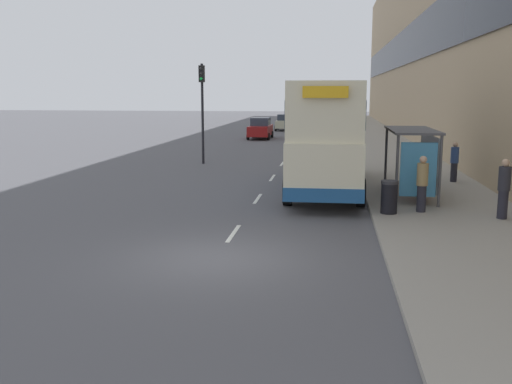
% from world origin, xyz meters
% --- Properties ---
extents(ground_plane, '(220.00, 220.00, 0.00)m').
position_xyz_m(ground_plane, '(0.00, 0.00, 0.00)').
color(ground_plane, '#515156').
extents(pavement, '(5.00, 93.00, 0.14)m').
position_xyz_m(pavement, '(6.50, 38.50, 0.07)').
color(pavement, gray).
rests_on(pavement, ground_plane).
extents(terrace_facade, '(3.10, 93.00, 17.59)m').
position_xyz_m(terrace_facade, '(10.49, 38.50, 8.79)').
color(terrace_facade, tan).
rests_on(terrace_facade, ground_plane).
extents(lane_mark_0, '(0.12, 2.00, 0.01)m').
position_xyz_m(lane_mark_0, '(0.00, 2.50, 0.01)').
color(lane_mark_0, silver).
rests_on(lane_mark_0, ground_plane).
extents(lane_mark_1, '(0.12, 2.00, 0.01)m').
position_xyz_m(lane_mark_1, '(0.00, 7.88, 0.01)').
color(lane_mark_1, silver).
rests_on(lane_mark_1, ground_plane).
extents(lane_mark_2, '(0.12, 2.00, 0.01)m').
position_xyz_m(lane_mark_2, '(0.00, 13.27, 0.01)').
color(lane_mark_2, silver).
rests_on(lane_mark_2, ground_plane).
extents(lane_mark_3, '(0.12, 2.00, 0.01)m').
position_xyz_m(lane_mark_3, '(0.00, 18.66, 0.01)').
color(lane_mark_3, silver).
rests_on(lane_mark_3, ground_plane).
extents(lane_mark_4, '(0.12, 2.00, 0.01)m').
position_xyz_m(lane_mark_4, '(0.00, 24.04, 0.01)').
color(lane_mark_4, silver).
rests_on(lane_mark_4, ground_plane).
extents(bus_shelter, '(1.60, 4.20, 2.48)m').
position_xyz_m(bus_shelter, '(5.77, 8.10, 1.88)').
color(bus_shelter, '#4C4C51').
rests_on(bus_shelter, ground_plane).
extents(double_decker_bus_near, '(2.85, 10.48, 4.30)m').
position_xyz_m(double_decker_bus_near, '(2.47, 10.07, 2.28)').
color(double_decker_bus_near, beige).
rests_on(double_decker_bus_near, ground_plane).
extents(car_0, '(2.05, 4.19, 1.68)m').
position_xyz_m(car_0, '(-2.09, 47.47, 0.84)').
color(car_0, '#B7B799').
rests_on(car_0, ground_plane).
extents(car_1, '(1.94, 4.49, 1.81)m').
position_xyz_m(car_1, '(-3.37, 36.07, 0.89)').
color(car_1, maroon).
rests_on(car_1, ground_plane).
extents(pedestrian_at_shelter, '(0.35, 0.35, 1.77)m').
position_xyz_m(pedestrian_at_shelter, '(6.53, 11.90, 1.05)').
color(pedestrian_at_shelter, '#23232D').
rests_on(pedestrian_at_shelter, ground_plane).
extents(pedestrian_1, '(0.36, 0.36, 1.83)m').
position_xyz_m(pedestrian_1, '(7.90, 4.86, 1.07)').
color(pedestrian_1, '#23232D').
rests_on(pedestrian_1, ground_plane).
extents(pedestrian_2, '(0.34, 0.34, 1.71)m').
position_xyz_m(pedestrian_2, '(7.96, 12.25, 1.02)').
color(pedestrian_2, '#23232D').
rests_on(pedestrian_2, ground_plane).
extents(pedestrian_3, '(0.36, 0.36, 1.81)m').
position_xyz_m(pedestrian_3, '(5.60, 5.58, 1.07)').
color(pedestrian_3, '#23232D').
rests_on(pedestrian_3, ground_plane).
extents(litter_bin, '(0.55, 0.55, 1.05)m').
position_xyz_m(litter_bin, '(4.55, 5.21, 0.67)').
color(litter_bin, black).
rests_on(litter_bin, ground_plane).
extents(traffic_light_far_kerb, '(0.30, 0.32, 5.49)m').
position_xyz_m(traffic_light_far_kerb, '(-4.40, 18.15, 3.66)').
color(traffic_light_far_kerb, black).
rests_on(traffic_light_far_kerb, ground_plane).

